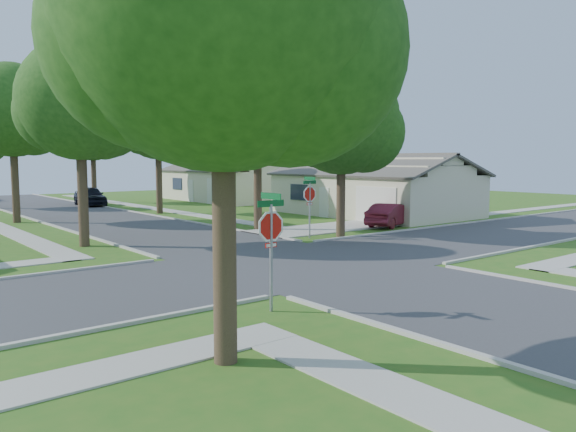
# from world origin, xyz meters

# --- Properties ---
(ground) EXTENTS (100.00, 100.00, 0.00)m
(ground) POSITION_xyz_m (0.00, 0.00, 0.00)
(ground) COLOR #2B5D19
(ground) RESTS_ON ground
(road_ns) EXTENTS (7.00, 100.00, 0.02)m
(road_ns) POSITION_xyz_m (0.00, 0.00, 0.00)
(road_ns) COLOR #333335
(road_ns) RESTS_ON ground
(sidewalk_ne) EXTENTS (1.20, 40.00, 0.04)m
(sidewalk_ne) POSITION_xyz_m (6.10, 26.00, 0.02)
(sidewalk_ne) COLOR #9E9B91
(sidewalk_ne) RESTS_ON ground
(driveway) EXTENTS (8.80, 3.60, 0.05)m
(driveway) POSITION_xyz_m (7.90, 7.10, 0.03)
(driveway) COLOR #9E9B91
(driveway) RESTS_ON ground
(stop_sign_sw) EXTENTS (1.05, 0.80, 2.98)m
(stop_sign_sw) POSITION_xyz_m (-4.70, -4.70, 2.03)
(stop_sign_sw) COLOR gray
(stop_sign_sw) RESTS_ON ground
(stop_sign_ne) EXTENTS (1.05, 0.80, 2.98)m
(stop_sign_ne) POSITION_xyz_m (4.70, 4.70, 2.03)
(stop_sign_ne) COLOR gray
(stop_sign_ne) RESTS_ON ground
(tree_e_near) EXTENTS (4.97, 4.80, 8.28)m
(tree_e_near) POSITION_xyz_m (4.75, 9.01, 5.64)
(tree_e_near) COLOR #38281C
(tree_e_near) RESTS_ON ground
(tree_e_mid) EXTENTS (5.59, 5.40, 9.21)m
(tree_e_mid) POSITION_xyz_m (4.76, 21.01, 6.25)
(tree_e_mid) COLOR #38281C
(tree_e_mid) RESTS_ON ground
(tree_e_far) EXTENTS (5.17, 5.00, 8.72)m
(tree_e_far) POSITION_xyz_m (4.75, 34.01, 5.98)
(tree_e_far) COLOR #38281C
(tree_e_far) RESTS_ON ground
(tree_w_near) EXTENTS (5.38, 5.20, 8.97)m
(tree_w_near) POSITION_xyz_m (-4.64, 9.01, 6.12)
(tree_w_near) COLOR #38281C
(tree_w_near) RESTS_ON ground
(tree_w_mid) EXTENTS (5.80, 5.60, 9.56)m
(tree_w_mid) POSITION_xyz_m (-4.64, 21.01, 6.49)
(tree_w_mid) COLOR #38281C
(tree_w_mid) RESTS_ON ground
(tree_sw_corner) EXTENTS (6.21, 6.00, 9.55)m
(tree_sw_corner) POSITION_xyz_m (-7.44, -6.99, 6.26)
(tree_sw_corner) COLOR #38281C
(tree_sw_corner) RESTS_ON ground
(tree_ne_corner) EXTENTS (5.80, 5.60, 8.66)m
(tree_ne_corner) POSITION_xyz_m (6.36, 4.21, 5.59)
(tree_ne_corner) COLOR #38281C
(tree_ne_corner) RESTS_ON ground
(house_ne_near) EXTENTS (8.42, 13.60, 4.23)m
(house_ne_near) POSITION_xyz_m (15.99, 11.00, 1.52)
(house_ne_near) COLOR beige
(house_ne_near) RESTS_ON ground
(house_ne_far) EXTENTS (8.42, 13.60, 4.23)m
(house_ne_far) POSITION_xyz_m (15.99, 29.00, 1.52)
(house_ne_far) COLOR beige
(house_ne_far) RESTS_ON ground
(car_driveway) EXTENTS (4.28, 2.57, 1.33)m
(car_driveway) POSITION_xyz_m (11.50, 5.50, 0.67)
(car_driveway) COLOR maroon
(car_driveway) RESTS_ON ground
(car_curb_east) EXTENTS (2.38, 4.92, 1.62)m
(car_curb_east) POSITION_xyz_m (3.20, 30.84, 0.81)
(car_curb_east) COLOR black
(car_curb_east) RESTS_ON ground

